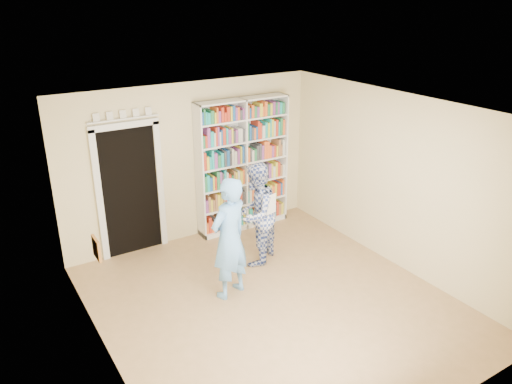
{
  "coord_description": "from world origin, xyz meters",
  "views": [
    {
      "loc": [
        -3.32,
        -4.85,
        4.02
      ],
      "look_at": [
        0.28,
        0.9,
        1.3
      ],
      "focal_mm": 35.0,
      "sensor_mm": 36.0,
      "label": 1
    }
  ],
  "objects": [
    {
      "name": "bookshelf",
      "position": [
        0.91,
        2.34,
        1.19
      ],
      "size": [
        1.72,
        0.32,
        2.36
      ],
      "rotation": [
        0.0,
        0.0,
        0.36
      ],
      "color": "white",
      "rests_on": "floor"
    },
    {
      "name": "floor",
      "position": [
        0.0,
        0.0,
        0.0
      ],
      "size": [
        5.0,
        5.0,
        0.0
      ],
      "primitive_type": "plane",
      "color": "#9C784B",
      "rests_on": "ground"
    },
    {
      "name": "doorway",
      "position": [
        -1.1,
        2.48,
        1.18
      ],
      "size": [
        1.1,
        0.08,
        2.43
      ],
      "color": "black",
      "rests_on": "floor"
    },
    {
      "name": "wall_left",
      "position": [
        -2.25,
        0.0,
        1.35
      ],
      "size": [
        0.0,
        5.0,
        5.0
      ],
      "primitive_type": "plane",
      "rotation": [
        1.57,
        0.0,
        1.57
      ],
      "color": "beige",
      "rests_on": "floor"
    },
    {
      "name": "wall_right",
      "position": [
        2.25,
        0.0,
        1.35
      ],
      "size": [
        0.0,
        5.0,
        5.0
      ],
      "primitive_type": "plane",
      "rotation": [
        1.57,
        0.0,
        -1.57
      ],
      "color": "beige",
      "rests_on": "floor"
    },
    {
      "name": "paper_sheet",
      "position": [
        0.54,
        0.89,
        1.05
      ],
      "size": [
        0.22,
        0.06,
        0.31
      ],
      "primitive_type": "cube",
      "rotation": [
        0.0,
        0.0,
        0.25
      ],
      "color": "white",
      "rests_on": "man_plaid"
    },
    {
      "name": "man_plaid",
      "position": [
        0.41,
        1.12,
        0.83
      ],
      "size": [
        1.02,
        0.97,
        1.65
      ],
      "primitive_type": "imported",
      "rotation": [
        0.0,
        0.0,
        3.76
      ],
      "color": "navy",
      "rests_on": "floor"
    },
    {
      "name": "wall_back",
      "position": [
        0.0,
        2.5,
        1.35
      ],
      "size": [
        4.5,
        0.0,
        4.5
      ],
      "primitive_type": "plane",
      "rotation": [
        1.57,
        0.0,
        0.0
      ],
      "color": "beige",
      "rests_on": "floor"
    },
    {
      "name": "wall_art",
      "position": [
        -2.23,
        0.2,
        1.4
      ],
      "size": [
        0.03,
        0.25,
        0.25
      ],
      "primitive_type": "cube",
      "color": "brown",
      "rests_on": "wall_left"
    },
    {
      "name": "man_blue",
      "position": [
        -0.39,
        0.52,
        0.88
      ],
      "size": [
        0.74,
        0.6,
        1.76
      ],
      "primitive_type": "imported",
      "rotation": [
        0.0,
        0.0,
        3.46
      ],
      "color": "#67A4E5",
      "rests_on": "floor"
    },
    {
      "name": "ceiling",
      "position": [
        0.0,
        0.0,
        2.7
      ],
      "size": [
        5.0,
        5.0,
        0.0
      ],
      "primitive_type": "plane",
      "rotation": [
        3.14,
        0.0,
        0.0
      ],
      "color": "white",
      "rests_on": "wall_back"
    }
  ]
}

